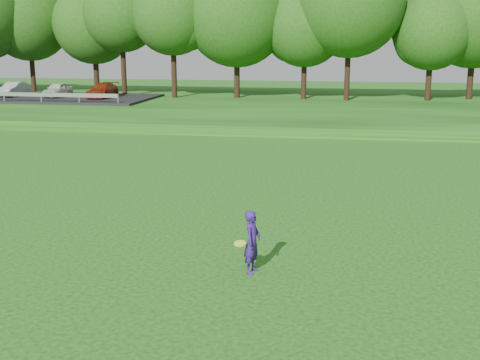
# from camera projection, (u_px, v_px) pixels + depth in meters

# --- Properties ---
(ground) EXTENTS (140.00, 140.00, 0.00)m
(ground) POSITION_uv_depth(u_px,v_px,m) (185.00, 247.00, 16.03)
(ground) COLOR #11430D
(ground) RESTS_ON ground
(berm) EXTENTS (130.00, 30.00, 0.60)m
(berm) POSITION_uv_depth(u_px,v_px,m) (295.00, 106.00, 48.58)
(berm) COLOR #11430D
(berm) RESTS_ON ground
(walking_path) EXTENTS (130.00, 1.60, 0.04)m
(walking_path) POSITION_uv_depth(u_px,v_px,m) (274.00, 135.00, 35.21)
(walking_path) COLOR gray
(walking_path) RESTS_ON ground
(treeline) EXTENTS (104.00, 7.00, 15.00)m
(treeline) POSITION_uv_depth(u_px,v_px,m) (301.00, 8.00, 50.67)
(treeline) COLOR #1B4610
(treeline) RESTS_ON berm
(parking_lot) EXTENTS (24.00, 9.00, 1.38)m
(parking_lot) POSITION_uv_depth(u_px,v_px,m) (11.00, 93.00, 51.37)
(parking_lot) COLOR black
(parking_lot) RESTS_ON berm
(woman) EXTENTS (0.63, 0.65, 1.51)m
(woman) POSITION_uv_depth(u_px,v_px,m) (252.00, 242.00, 14.12)
(woman) COLOR navy
(woman) RESTS_ON ground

